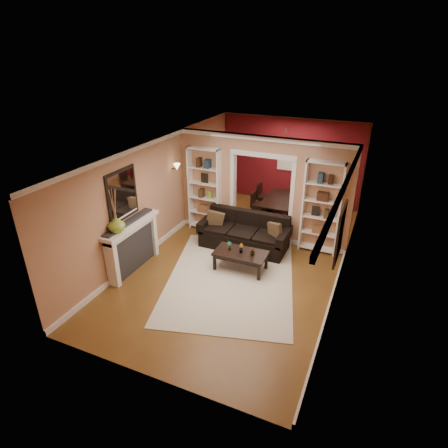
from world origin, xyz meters
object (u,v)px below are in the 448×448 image
at_px(sofa, 244,232).
at_px(dining_table, 281,208).
at_px(bookshelf_left, 205,190).
at_px(bookshelf_right, 321,208).
at_px(fireplace, 134,247).
at_px(coffee_table, 241,261).

bearing_deg(sofa, dining_table, 81.79).
bearing_deg(bookshelf_left, sofa, -22.93).
relative_size(bookshelf_right, dining_table, 1.41).
relative_size(bookshelf_right, fireplace, 1.35).
bearing_deg(fireplace, bookshelf_left, 77.95).
bearing_deg(bookshelf_left, dining_table, 44.01).
xyz_separation_m(bookshelf_left, bookshelf_right, (3.10, 0.00, 0.00)).
bearing_deg(coffee_table, bookshelf_right, 47.16).
bearing_deg(fireplace, coffee_table, 22.94).
bearing_deg(sofa, bookshelf_left, 157.07).
xyz_separation_m(coffee_table, bookshelf_right, (1.43, 1.59, 0.93)).
relative_size(bookshelf_left, fireplace, 1.35).
bearing_deg(bookshelf_right, dining_table, 130.80).
distance_m(bookshelf_right, fireplace, 4.47).
xyz_separation_m(bookshelf_right, fireplace, (-3.64, -2.53, -0.57)).
distance_m(sofa, dining_table, 2.24).
relative_size(sofa, bookshelf_left, 0.97).
height_order(coffee_table, dining_table, dining_table).
bearing_deg(dining_table, sofa, 171.79).
bearing_deg(coffee_table, dining_table, 88.70).
bearing_deg(coffee_table, sofa, 105.66).
xyz_separation_m(sofa, fireplace, (-1.91, -1.95, 0.14)).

